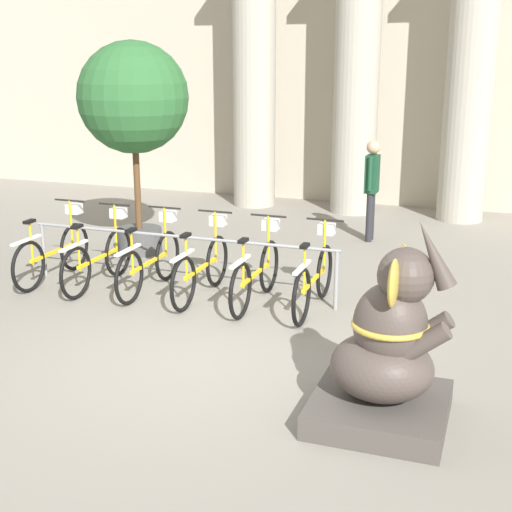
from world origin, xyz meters
TOP-DOWN VIEW (x-y plane):
  - ground_plane at (0.00, 0.00)m, footprint 60.00×60.00m
  - building_facade at (0.00, 8.60)m, footprint 20.00×0.20m
  - column_left at (-2.07, 7.60)m, footprint 1.08×1.08m
  - column_middle at (0.00, 7.60)m, footprint 1.08×1.08m
  - column_right at (2.07, 7.60)m, footprint 1.08×1.08m
  - bike_rack at (-1.10, 1.95)m, footprint 4.33×0.05m
  - bicycle_0 at (-2.97, 1.83)m, footprint 0.48×1.76m
  - bicycle_1 at (-2.22, 1.80)m, footprint 0.48×1.76m
  - bicycle_2 at (-1.47, 1.85)m, footprint 0.48×1.76m
  - bicycle_3 at (-0.73, 1.85)m, footprint 0.48×1.76m
  - bicycle_4 at (0.02, 1.84)m, footprint 0.48×1.76m
  - bicycle_5 at (0.76, 1.86)m, footprint 0.48×1.76m
  - elephant_statue at (2.06, -0.63)m, footprint 1.14×1.14m
  - person_pedestrian at (0.76, 5.45)m, footprint 0.22×0.47m
  - potted_tree at (-2.55, 3.51)m, footprint 1.68×1.68m

SIDE VIEW (x-z plane):
  - ground_plane at x=0.00m, z-range 0.00..0.00m
  - bicycle_0 at x=-2.97m, z-range -0.11..0.94m
  - bicycle_1 at x=-2.22m, z-range -0.11..0.94m
  - bicycle_2 at x=-1.47m, z-range -0.11..0.94m
  - bicycle_3 at x=-0.73m, z-range -0.11..0.94m
  - bicycle_4 at x=0.02m, z-range -0.11..0.94m
  - bicycle_5 at x=0.76m, z-range -0.11..0.94m
  - elephant_statue at x=2.06m, z-range -0.30..1.52m
  - bike_rack at x=-1.10m, z-range 0.23..1.00m
  - person_pedestrian at x=0.76m, z-range 0.17..1.85m
  - potted_tree at x=-2.55m, z-range 0.70..3.95m
  - column_left at x=-2.07m, z-range 0.04..5.20m
  - column_middle at x=0.00m, z-range 0.04..5.20m
  - column_right at x=2.07m, z-range 0.04..5.20m
  - building_facade at x=0.00m, z-range 0.00..6.00m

